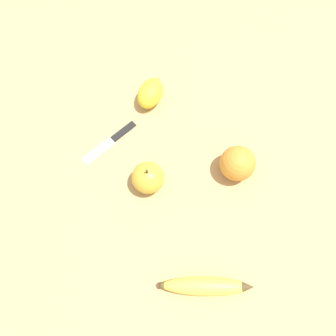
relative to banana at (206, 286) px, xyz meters
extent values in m
plane|color=tan|center=(0.17, 0.19, -0.02)|extent=(3.00, 3.00, 0.00)
ellipsoid|color=#DBCC4C|center=(0.00, 0.00, 0.00)|extent=(0.16, 0.14, 0.04)
cone|color=brown|center=(0.06, -0.05, 0.01)|extent=(0.03, 0.03, 0.03)
sphere|color=brown|center=(-0.07, 0.06, 0.00)|extent=(0.01, 0.01, 0.01)
sphere|color=orange|center=(0.22, 0.15, 0.02)|extent=(0.08, 0.08, 0.08)
ellipsoid|color=gold|center=(0.05, 0.25, 0.01)|extent=(0.07, 0.07, 0.07)
cylinder|color=#4C3319|center=(0.05, 0.25, 0.05)|extent=(0.00, 0.00, 0.01)
ellipsoid|color=yellow|center=(0.19, 0.42, 0.01)|extent=(0.10, 0.09, 0.06)
sphere|color=yellow|center=(0.22, 0.44, 0.01)|extent=(0.02, 0.02, 0.02)
cube|color=silver|center=(0.00, 0.39, -0.02)|extent=(0.09, 0.03, 0.00)
cube|color=black|center=(0.08, 0.39, -0.01)|extent=(0.07, 0.02, 0.01)
camera|label=1|loc=(-0.07, 0.04, 0.69)|focal=35.00mm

